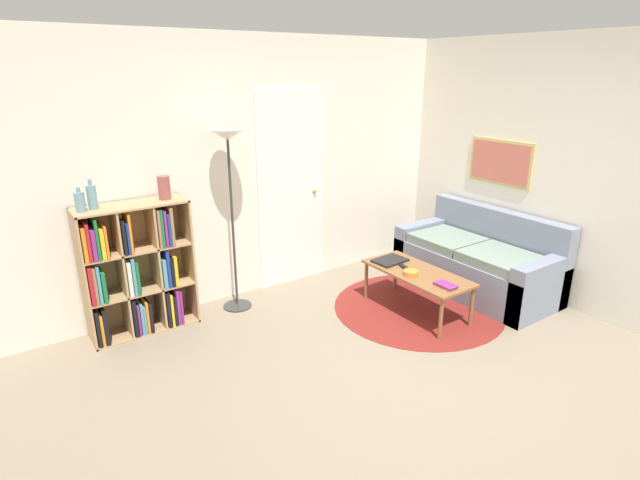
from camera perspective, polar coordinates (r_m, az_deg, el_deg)
ground_plane at (r=3.92m, az=12.31°, el=-16.99°), size 14.00×14.00×0.00m
wall_back at (r=5.19m, az=-6.31°, el=8.01°), size 7.42×0.11×2.60m
wall_right at (r=5.77m, az=20.01°, el=8.19°), size 0.08×5.38×2.60m
rug at (r=5.14m, az=11.12°, el=-7.55°), size 1.68×1.68×0.01m
bookshelf at (r=4.70m, az=-20.39°, el=-3.44°), size 0.93×0.34×1.19m
floor_lamp at (r=4.68m, az=-10.39°, el=9.10°), size 0.33×0.33×1.76m
couch at (r=5.64m, az=17.75°, el=-2.48°), size 0.81×1.68×0.84m
coffee_table at (r=4.91m, az=11.03°, el=-4.02°), size 0.49×1.10×0.42m
laptop at (r=5.10m, az=8.00°, el=-2.33°), size 0.34×0.26×0.02m
bowl at (r=4.79m, az=10.36°, el=-3.73°), size 0.14×0.14×0.05m
book_stack_on_table at (r=4.62m, az=14.15°, el=-5.03°), size 0.12×0.20×0.03m
remote at (r=4.94m, az=9.71°, el=-3.14°), size 0.08×0.18×0.02m
bottle_left at (r=4.42m, az=-25.75°, el=3.97°), size 0.08×0.08×0.20m
bottle_middle at (r=4.45m, az=-24.62°, el=4.52°), size 0.08×0.08×0.25m
vase_on_shelf at (r=4.58m, az=-17.39°, el=5.73°), size 0.11×0.11×0.21m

